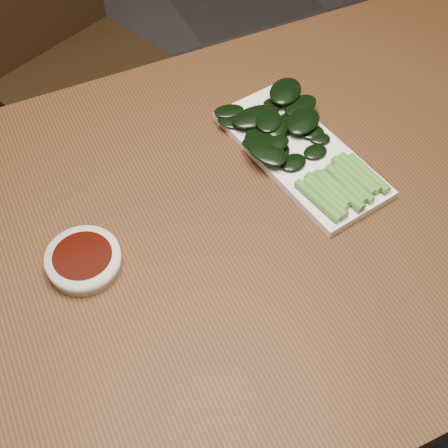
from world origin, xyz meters
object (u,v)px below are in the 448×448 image
sauce_bowl (84,260)px  serving_plate (300,153)px  chair_far (69,55)px  gai_lan (294,140)px  table (211,256)px

sauce_bowl → serving_plate: size_ratio=0.32×
chair_far → gai_lan: (0.21, -0.75, 0.29)m
table → gai_lan: 0.23m
table → serving_plate: serving_plate is taller
chair_far → serving_plate: (0.22, -0.77, 0.27)m
chair_far → serving_plate: bearing=-97.2°
table → sauce_bowl: size_ratio=13.16×
table → serving_plate: bearing=20.4°
chair_far → sauce_bowl: bearing=-124.3°
serving_plate → gai_lan: gai_lan is taller
table → chair_far: bearing=91.4°
serving_plate → gai_lan: 0.02m
sauce_bowl → serving_plate: 0.39m
chair_far → gai_lan: 0.83m
table → chair_far: (-0.02, 0.84, -0.19)m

